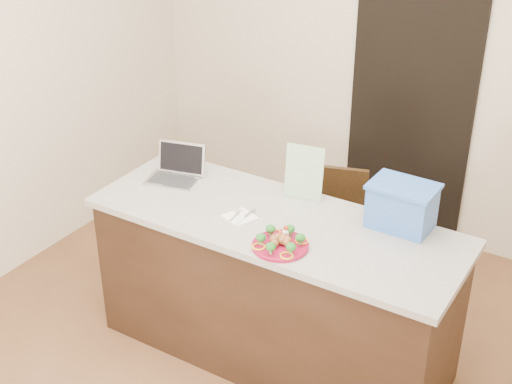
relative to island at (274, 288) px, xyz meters
The scene contains 16 objects.
ground 0.53m from the island, 90.00° to the right, with size 4.00×4.00×0.00m, color brown.
room_shell 1.18m from the island, 90.00° to the right, with size 4.00×4.00×4.00m.
doorway 1.81m from the island, 86.69° to the left, with size 0.90×0.02×2.00m, color black.
island is the anchor object (origin of this frame).
plate 0.55m from the island, 54.82° to the right, with size 0.29×0.29×0.02m.
meatballs 0.57m from the island, 54.75° to the right, with size 0.11×0.11×0.04m.
broccoli 0.59m from the island, 54.82° to the right, with size 0.22×0.25×0.04m.
pepper_rings 0.56m from the island, 54.82° to the right, with size 0.23×0.23×0.01m.
napkin 0.50m from the island, 152.78° to the right, with size 0.15×0.15×0.01m, color silver.
fork 0.51m from the island, 156.55° to the right, with size 0.03×0.13×0.00m.
knife 0.50m from the island, 143.17° to the right, with size 0.02×0.19×0.01m.
yogurt_bottle 0.54m from the island, 46.43° to the right, with size 0.04×0.04×0.08m.
laptop 0.91m from the island, behind, with size 0.33×0.30×0.21m.
leaflet 0.68m from the island, 87.29° to the left, with size 0.22×0.00×0.31m, color silver.
blue_box 0.88m from the island, 24.91° to the left, with size 0.35×0.25×0.25m.
chair 0.78m from the island, 92.41° to the left, with size 0.47×0.48×0.85m.
Camera 1 is at (1.64, -2.62, 2.86)m, focal length 50.00 mm.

